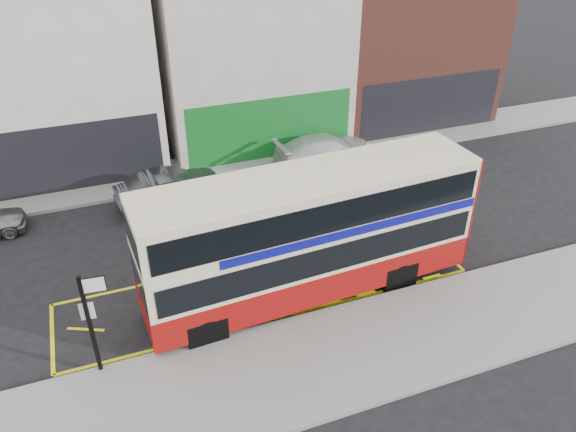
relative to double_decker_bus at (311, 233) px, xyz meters
name	(u,v)px	position (x,y,z in m)	size (l,w,h in m)	color
ground	(282,316)	(-1.37, -0.94, -2.33)	(120.00, 120.00, 0.00)	black
pavement	(309,364)	(-1.37, -3.24, -2.26)	(40.00, 4.00, 0.15)	gray
kerb	(286,322)	(-1.37, -1.32, -2.26)	(40.00, 0.15, 0.15)	gray
far_pavement	(203,170)	(-1.37, 10.06, -2.26)	(50.00, 3.00, 0.15)	gray
road_markings	(266,287)	(-1.37, 0.66, -2.33)	(14.00, 3.40, 0.01)	#FBF70D
terrace_left	(56,50)	(-6.87, 14.05, 2.99)	(8.00, 8.01, 11.80)	white
terrace_green_shop	(244,37)	(2.13, 14.05, 2.74)	(9.00, 8.01, 11.30)	silver
terrace_right	(398,32)	(11.13, 14.04, 2.24)	(9.00, 8.01, 10.30)	brown
double_decker_bus	(311,233)	(0.00, 0.00, 0.00)	(11.23, 3.16, 4.44)	#F6E6BB
bus_stop_post	(91,316)	(-6.99, -1.34, -0.21)	(0.82, 0.18, 3.32)	black
car_grey	(171,188)	(-3.31, 7.49, -1.58)	(1.60, 4.59, 1.51)	#3B3F42
car_white	(325,150)	(4.44, 8.74, -1.59)	(2.07, 5.09, 1.48)	silver
street_tree_right	(346,65)	(6.68, 11.43, 1.55)	(2.64, 2.64, 5.69)	#342417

